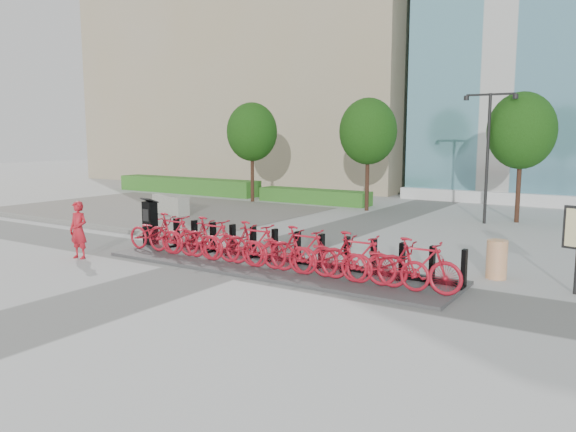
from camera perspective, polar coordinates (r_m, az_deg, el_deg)
The scene contains 27 objects.
ground at distance 15.09m, azimuth -6.32°, elevation -4.90°, with size 120.00×120.00×0.00m, color #B9B9B8.
gravel_patch at distance 26.88m, azimuth -13.43°, elevation 0.67°, with size 14.00×14.00×0.00m, color #46423E.
curb at distance 23.68m, azimuth -22.38°, elevation -0.53°, with size 14.00×0.25×0.15m, color slate.
hedge_a at distance 34.23m, azimuth -10.23°, elevation 3.07°, with size 10.00×1.40×0.90m, color #2C761D.
hedge_b at distance 28.61m, azimuth 2.65°, elevation 2.02°, with size 6.00×1.20×0.70m, color #2C761D.
tree_0 at distance 29.10m, azimuth -3.68°, elevation 8.51°, with size 2.60×2.60×5.10m.
tree_1 at distance 25.76m, azimuth 8.14°, elevation 8.49°, with size 2.60×2.60×5.10m.
tree_2 at distance 23.77m, azimuth 22.65°, elevation 7.99°, with size 2.60×2.60×5.10m.
streetlamp at distance 23.00m, azimuth 19.67°, elevation 7.02°, with size 2.00×0.20×5.00m.
dock_pad at distance 14.56m, azimuth -1.58°, elevation -5.18°, with size 9.60×2.40×0.08m, color #444445.
dock_rail_posts at distance 14.62m, azimuth 0.83°, elevation -3.25°, with size 8.74×0.50×0.85m, color black, non-canonical shape.
bike_0 at distance 16.68m, azimuth -13.40°, elevation -1.72°, with size 0.69×1.98×1.04m, color #AD1424.
bike_1 at distance 16.17m, azimuth -11.64°, elevation -1.77°, with size 0.54×1.92×1.15m, color #AD1424.
bike_2 at distance 15.68m, azimuth -9.76°, elevation -2.24°, with size 0.69×1.98×1.04m, color #AD1424.
bike_3 at distance 15.20m, azimuth -7.76°, elevation -2.30°, with size 0.54×1.92×1.15m, color #AD1424.
bike_4 at distance 14.76m, azimuth -5.63°, elevation -2.81°, with size 0.69×1.98×1.04m, color #AD1424.
bike_5 at distance 14.32m, azimuth -3.38°, elevation -2.89°, with size 0.54×1.92×1.15m, color #AD1424.
bike_6 at distance 13.92m, azimuth -0.98°, elevation -3.43°, with size 0.69×1.98×1.04m, color #AD1424.
bike_7 at distance 13.53m, azimuth 1.55°, elevation -3.53°, with size 0.54×1.92×1.15m, color #AD1424.
bike_8 at distance 13.19m, azimuth 4.23°, elevation -4.10°, with size 0.69×1.98×1.04m, color #AD1424.
bike_9 at distance 12.86m, azimuth 7.06°, elevation -4.20°, with size 0.54×1.92×1.15m, color #AD1424.
bike_10 at distance 12.58m, azimuth 10.01°, elevation -4.81°, with size 0.69×1.98×1.04m, color #AD1424.
bike_11 at distance 12.32m, azimuth 13.11°, elevation -4.91°, with size 0.54×1.92×1.15m, color #AD1424.
kiosk at distance 17.76m, azimuth -13.84°, elevation -0.59°, with size 0.47×0.40×1.45m.
worker_red at distance 16.63m, azimuth -20.52°, elevation -1.34°, with size 0.59×0.38×1.61m, color red.
construction_barrel at distance 14.35m, azimuth 20.44°, elevation -4.15°, with size 0.48×0.48×0.93m, color orange.
jersey_barrier at distance 25.05m, azimuth -11.84°, elevation 1.12°, with size 2.11×0.58×0.82m, color #B6B6A9.
Camera 1 is at (9.33, -11.37, 3.39)m, focal length 35.00 mm.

